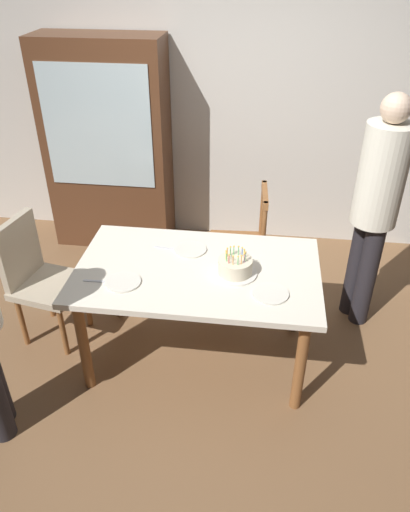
{
  "coord_description": "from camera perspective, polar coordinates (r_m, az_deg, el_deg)",
  "views": [
    {
      "loc": [
        0.38,
        -2.55,
        2.53
      ],
      "look_at": [
        0.05,
        0.0,
        0.86
      ],
      "focal_mm": 34.23,
      "sensor_mm": 36.0,
      "label": 1
    }
  ],
  "objects": [
    {
      "name": "plate_far_side",
      "position": [
        3.31,
        -1.73,
        0.78
      ],
      "size": [
        0.22,
        0.22,
        0.01
      ],
      "primitive_type": "cylinder",
      "color": "silver",
      "rests_on": "dining_table"
    },
    {
      "name": "fork_near_celebrant",
      "position": [
        3.08,
        -12.45,
        -2.89
      ],
      "size": [
        0.18,
        0.02,
        0.01
      ],
      "primitive_type": "cube",
      "rotation": [
        0.0,
        0.0,
        0.03
      ],
      "color": "silver",
      "rests_on": "dining_table"
    },
    {
      "name": "ground",
      "position": [
        3.61,
        -0.8,
        -11.46
      ],
      "size": [
        6.4,
        6.4,
        0.0
      ],
      "primitive_type": "plane",
      "color": "brown"
    },
    {
      "name": "plate_near_celebrant",
      "position": [
        3.04,
        -9.56,
        -3.01
      ],
      "size": [
        0.22,
        0.22,
        0.01
      ],
      "primitive_type": "cylinder",
      "color": "silver",
      "rests_on": "dining_table"
    },
    {
      "name": "fork_far_side",
      "position": [
        3.34,
        -4.45,
        0.9
      ],
      "size": [
        0.18,
        0.04,
        0.01
      ],
      "primitive_type": "cube",
      "rotation": [
        0.0,
        0.0,
        -0.13
      ],
      "color": "silver",
      "rests_on": "dining_table"
    },
    {
      "name": "dining_table",
      "position": [
        3.18,
        -0.89,
        -2.85
      ],
      "size": [
        1.57,
        0.95,
        0.76
      ],
      "color": "silver",
      "rests_on": "ground"
    },
    {
      "name": "chair_spindle_back",
      "position": [
        3.94,
        4.11,
        1.16
      ],
      "size": [
        0.46,
        0.46,
        0.95
      ],
      "color": "brown",
      "rests_on": "ground"
    },
    {
      "name": "plate_near_guest",
      "position": [
        2.93,
        7.65,
        -4.36
      ],
      "size": [
        0.22,
        0.22,
        0.01
      ],
      "primitive_type": "cylinder",
      "color": "silver",
      "rests_on": "dining_table"
    },
    {
      "name": "person_guest",
      "position": [
        3.6,
        19.37,
        5.95
      ],
      "size": [
        0.32,
        0.32,
        1.75
      ],
      "color": "#262328",
      "rests_on": "ground"
    },
    {
      "name": "china_cabinet",
      "position": [
        4.63,
        -11.25,
        12.42
      ],
      "size": [
        1.1,
        0.45,
        1.9
      ],
      "color": "#56331E",
      "rests_on": "ground"
    },
    {
      "name": "chair_upholstered",
      "position": [
        3.67,
        -19.04,
        -2.03
      ],
      "size": [
        0.52,
        0.51,
        0.95
      ],
      "color": "tan",
      "rests_on": "ground"
    },
    {
      "name": "back_wall",
      "position": [
        4.59,
        2.47,
        17.39
      ],
      "size": [
        6.4,
        0.1,
        2.6
      ],
      "primitive_type": "cube",
      "color": "beige",
      "rests_on": "ground"
    },
    {
      "name": "birthday_cake",
      "position": [
        3.06,
        3.54,
        -1.3
      ],
      "size": [
        0.28,
        0.28,
        0.17
      ],
      "color": "silver",
      "rests_on": "dining_table"
    }
  ]
}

